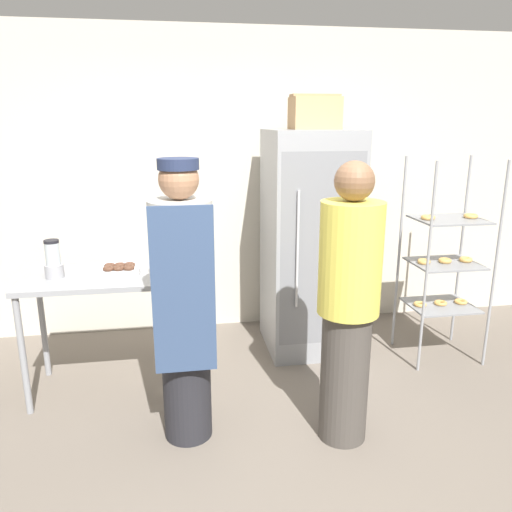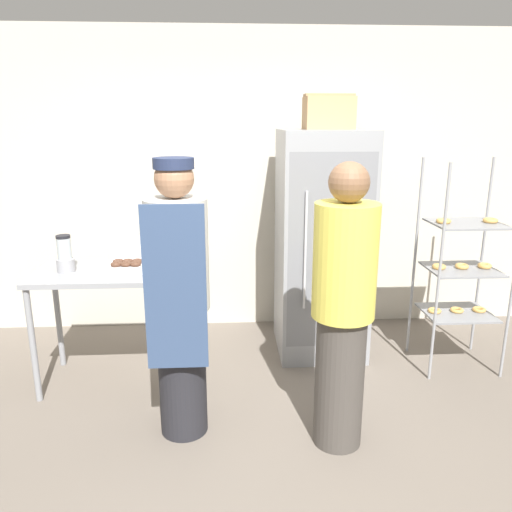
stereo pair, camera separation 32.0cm
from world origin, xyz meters
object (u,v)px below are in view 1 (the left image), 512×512
Objects in this scene: baking_rack at (445,263)px; person_customer at (348,305)px; cardboard_storage_box at (315,112)px; refrigerator at (309,243)px; blender_pitcher at (53,261)px; donut_box at (119,269)px; person_baker at (184,301)px.

person_customer is at bearing -140.44° from baking_rack.
cardboard_storage_box reaches higher than baking_rack.
refrigerator reaches higher than baking_rack.
blender_pitcher is (-1.93, -0.47, 0.07)m from refrigerator.
person_customer is (-0.12, -1.31, -0.05)m from refrigerator.
donut_box is 0.16× the size of person_customer.
person_customer reaches higher than baking_rack.
baking_rack is at bearing -21.95° from cardboard_storage_box.
donut_box is 0.78m from person_baker.
baking_rack is 4.27× the size of cardboard_storage_box.
person_customer is at bearing -24.89° from blender_pitcher.
baking_rack is 1.60m from cardboard_storage_box.
person_customer is (-0.15, -1.36, -1.10)m from cardboard_storage_box.
donut_box is (-1.49, -0.49, -0.00)m from refrigerator.
baking_rack is at bearing 2.19° from blender_pitcher.
donut_box is 0.16× the size of person_baker.
refrigerator is 4.81× the size of cardboard_storage_box.
refrigerator is 1.99m from blender_pitcher.
cardboard_storage_box reaches higher than refrigerator.
blender_pitcher is (-2.97, -0.11, 0.18)m from baking_rack.
cardboard_storage_box reaches higher than donut_box.
refrigerator is at bearing 84.80° from person_customer.
blender_pitcher is at bearing 177.49° from donut_box.
cardboard_storage_box reaches higher than person_customer.
person_baker reaches higher than person_customer.
cardboard_storage_box is (1.52, 0.54, 1.06)m from donut_box.
person_baker is (-2.10, -0.79, 0.09)m from baking_rack.
blender_pitcher is at bearing -166.36° from refrigerator.
person_baker is 1.01× the size of person_customer.
person_baker reaches higher than donut_box.
refrigerator is 6.80× the size of donut_box.
cardboard_storage_box is 1.76m from person_customer.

